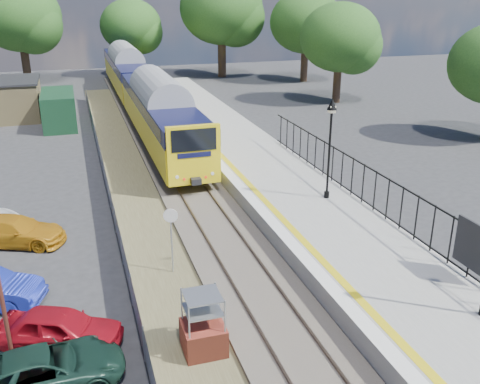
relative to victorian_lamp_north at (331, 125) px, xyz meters
name	(u,v)px	position (x,y,z in m)	size (l,w,h in m)	color
ground	(261,301)	(-5.30, -6.00, -4.30)	(120.00, 120.00, 0.00)	#2D2D30
track_bed	(187,200)	(-5.77, 3.67, -4.21)	(5.90, 80.00, 0.29)	#473F38
platform	(288,194)	(-1.10, 2.00, -3.85)	(5.00, 70.00, 0.90)	gray
platform_edge	(248,190)	(-3.16, 2.00, -3.39)	(0.90, 70.00, 0.01)	silver
victorian_lamp_north	(331,125)	(0.00, 0.00, 0.00)	(0.44, 0.44, 4.60)	black
palisade_fence	(398,205)	(1.25, -3.76, -2.46)	(0.12, 26.00, 2.00)	black
wire_fence	(106,182)	(-9.50, 6.00, -3.70)	(0.06, 52.00, 1.20)	#999EA3
outbuilding	(1,102)	(-16.21, 25.21, -2.78)	(10.80, 10.10, 3.12)	tan
tree_line	(136,24)	(-3.90, 36.00, 2.31)	(56.80, 43.80, 11.88)	#332319
train	(140,86)	(-5.30, 24.42, -1.96)	(2.82, 40.83, 3.51)	yellow
brick_plinth	(203,325)	(-7.80, -8.05, -3.37)	(1.19, 1.19, 1.93)	maroon
speed_sign	(171,230)	(-7.80, -3.26, -2.54)	(0.52, 0.17, 2.61)	#999EA3
car_green	(45,370)	(-12.13, -8.29, -3.72)	(1.91, 4.15, 1.15)	#153127
car_red	(60,329)	(-11.74, -6.58, -3.68)	(1.45, 3.60, 1.23)	#A60F1C
car_yellow	(15,231)	(-13.54, 1.11, -3.70)	(1.66, 4.09, 1.19)	#C28116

